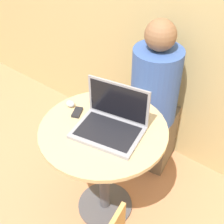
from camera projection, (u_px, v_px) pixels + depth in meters
ground_plane at (105, 205)px, 2.24m from camera, size 12.00×12.00×0.00m
round_table at (104, 151)px, 1.88m from camera, size 0.74×0.74×0.75m
laptop at (111, 122)px, 1.73m from camera, size 0.42×0.34×0.26m
cell_phone at (77, 112)px, 1.86m from camera, size 0.08×0.10×0.02m
computer_mouse at (70, 104)px, 1.91m from camera, size 0.06×0.04×0.04m
person_seated at (155, 108)px, 2.30m from camera, size 0.39×0.53×1.21m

